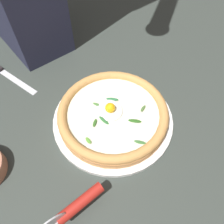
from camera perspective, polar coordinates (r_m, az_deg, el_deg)
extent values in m
cube|color=#363D38|center=(0.58, -2.46, -4.62)|extent=(2.40, 2.40, 0.03)
cylinder|color=white|center=(0.58, 0.00, -1.50)|extent=(0.32, 0.32, 0.01)
cylinder|color=tan|center=(0.56, 0.00, -0.60)|extent=(0.29, 0.29, 0.02)
torus|color=tan|center=(0.55, 0.00, 0.34)|extent=(0.29, 0.29, 0.02)
cylinder|color=white|center=(0.55, 0.00, 0.10)|extent=(0.24, 0.24, 0.00)
ellipsoid|color=white|center=(0.55, -0.66, 0.54)|extent=(0.07, 0.07, 0.01)
sphere|color=yellow|center=(0.54, -0.47, 1.10)|extent=(0.03, 0.03, 0.03)
ellipsoid|color=#51783D|center=(0.56, 8.31, 0.97)|extent=(0.02, 0.03, 0.01)
ellipsoid|color=#2A5D1C|center=(0.53, 6.09, -2.36)|extent=(0.03, 0.03, 0.01)
ellipsoid|color=#4C853D|center=(0.56, -3.66, 1.91)|extent=(0.03, 0.03, 0.01)
ellipsoid|color=#2B703E|center=(0.57, 0.09, 3.43)|extent=(0.03, 0.03, 0.01)
ellipsoid|color=#336222|center=(0.53, -4.73, -2.74)|extent=(0.02, 0.02, 0.00)
ellipsoid|color=#599C36|center=(0.51, -6.39, -7.53)|extent=(0.02, 0.01, 0.01)
ellipsoid|color=#3B6D35|center=(0.51, 7.53, -7.99)|extent=(0.03, 0.03, 0.01)
ellipsoid|color=#2F6C34|center=(0.53, -2.32, -2.34)|extent=(0.03, 0.02, 0.01)
cylinder|color=#B4241B|center=(0.46, -8.44, -22.88)|extent=(0.03, 0.10, 0.02)
cube|color=silver|center=(0.73, -23.82, 7.39)|extent=(0.16, 0.06, 0.00)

